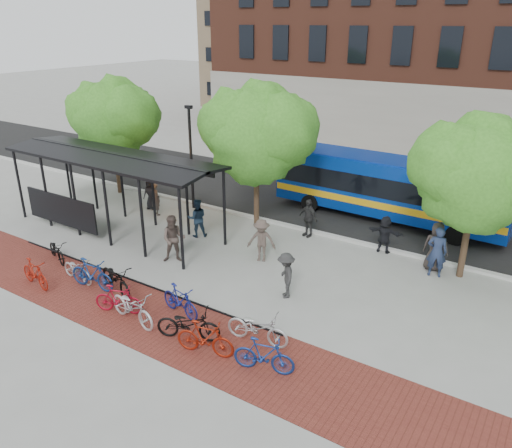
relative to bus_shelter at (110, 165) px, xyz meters
The scene contains 33 objects.
ground 8.68m from the bus_shelter, ahead, with size 160.00×160.00×0.00m, color #9E9E99.
asphalt_street 12.12m from the bus_shelter, 46.19° to the left, with size 160.00×8.00×0.01m, color black.
curb 9.74m from the bus_shelter, 28.84° to the left, with size 160.00×0.25×0.12m, color #B7B7B2.
brick_strip 8.19m from the bus_shelter, 36.40° to the right, with size 24.00×3.00×0.01m, color maroon.
bike_rack_rail 6.74m from the bus_shelter, 36.84° to the right, with size 12.00×0.05×0.95m, color black.
bus_shelter is the anchor object (origin of this frame).
tree_a 5.52m from the bus_shelter, 134.60° to the left, with size 4.90×4.00×6.18m.
tree_b 6.64m from the bus_shelter, 36.21° to the left, with size 5.15×4.20×6.47m.
tree_c 14.77m from the bus_shelter, 15.06° to the left, with size 4.66×3.80×5.92m.
lamp_post_left 4.24m from the bus_shelter, 74.47° to the left, with size 0.35×0.20×5.12m.
bus 12.68m from the bus_shelter, 38.59° to the left, with size 10.97×2.82×2.95m.
bike_0 4.37m from the bus_shelter, 82.17° to the right, with size 0.59×1.69×0.89m, color black.
bike_1 6.00m from the bus_shelter, 73.17° to the right, with size 0.48×1.70×1.02m, color #9D1C0E.
bike_2 5.49m from the bus_shelter, 58.70° to the right, with size 0.59×1.68×0.88m, color #A9AAAC.
bike_3 5.97m from the bus_shelter, 51.07° to the right, with size 0.53×1.88×1.13m, color navy.
bike_4 6.40m from the bus_shelter, 42.45° to the right, with size 0.72×2.07×1.09m, color black.
bike_5 7.67m from the bus_shelter, 41.91° to the right, with size 0.46×1.64×0.99m, color maroon.
bike_6 8.32m from the bus_shelter, 38.86° to the right, with size 0.72×2.07×1.09m, color #B7B7BA.
bike_7 8.50m from the bus_shelter, 28.31° to the right, with size 0.49×1.72×1.03m, color navy.
bike_8 9.82m from the bus_shelter, 29.87° to the right, with size 0.68×1.95×1.03m, color black.
bike_9 10.70m from the bus_shelter, 28.96° to the right, with size 0.50×1.76×1.06m, color maroon.
bike_10 11.01m from the bus_shelter, 20.55° to the right, with size 0.68×1.95×1.03m, color #B6B6B9.
bike_11 12.16m from the bus_shelter, 23.68° to the right, with size 0.48×1.71×1.03m, color navy.
pedestrian_0 3.65m from the bus_shelter, 101.27° to the left, with size 0.77×0.50×1.57m, color black.
pedestrian_1 3.23m from the bus_shelter, 83.87° to the left, with size 0.58×0.38×1.60m, color #403633.
pedestrian_2 4.41m from the bus_shelter, 21.13° to the left, with size 0.83×0.65×1.72m, color #1A2A3C.
pedestrian_3 7.60m from the bus_shelter, ahead, with size 1.12×0.64×1.74m, color #4E413A.
pedestrian_4 8.91m from the bus_shelter, 27.91° to the left, with size 1.00×0.42×1.70m, color #2A2A2A.
pedestrian_5 12.02m from the bus_shelter, 21.23° to the left, with size 1.45×0.46×1.56m, color black.
pedestrian_6 13.83m from the bus_shelter, 16.12° to the left, with size 0.93×0.61×1.91m, color #38302D.
pedestrian_7 13.86m from the bus_shelter, 13.96° to the left, with size 0.71×0.47×1.96m, color #212E4F.
pedestrian_8 4.96m from the bus_shelter, 13.06° to the right, with size 0.93×0.72×1.91m, color #51433C.
pedestrian_9 9.73m from the bus_shelter, ahead, with size 1.05×0.61×1.63m, color #2B2B2B.
Camera 1 is at (8.58, -14.61, 8.83)m, focal length 35.00 mm.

